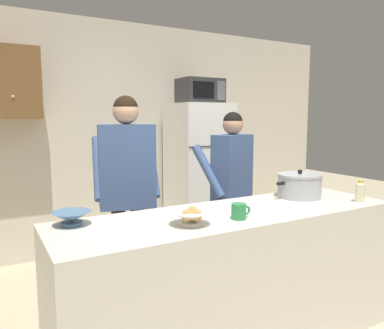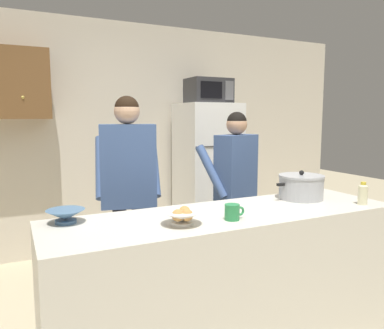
{
  "view_description": "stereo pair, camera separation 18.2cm",
  "coord_description": "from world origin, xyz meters",
  "views": [
    {
      "loc": [
        -1.4,
        -1.93,
        1.53
      ],
      "look_at": [
        0.0,
        0.55,
        1.17
      ],
      "focal_mm": 35.05,
      "sensor_mm": 36.0,
      "label": 1
    },
    {
      "loc": [
        -1.24,
        -2.02,
        1.53
      ],
      "look_at": [
        0.0,
        0.55,
        1.17
      ],
      "focal_mm": 35.05,
      "sensor_mm": 36.0,
      "label": 2
    }
  ],
  "objects": [
    {
      "name": "back_wall_unit",
      "position": [
        -0.25,
        2.26,
        1.38
      ],
      "size": [
        6.0,
        0.48,
        2.6
      ],
      "color": "beige",
      "rests_on": "ground"
    },
    {
      "name": "kitchen_island",
      "position": [
        0.0,
        0.0,
        0.46
      ],
      "size": [
        2.34,
        0.68,
        0.92
      ],
      "primitive_type": "cube",
      "color": "silver",
      "rests_on": "ground"
    },
    {
      "name": "refrigerator",
      "position": [
        0.83,
        1.85,
        0.84
      ],
      "size": [
        0.64,
        0.68,
        1.69
      ],
      "color": "white",
      "rests_on": "ground"
    },
    {
      "name": "microwave",
      "position": [
        0.83,
        1.83,
        1.83
      ],
      "size": [
        0.48,
        0.37,
        0.28
      ],
      "color": "#2D2D30",
      "rests_on": "refrigerator"
    },
    {
      "name": "person_near_pot",
      "position": [
        -0.42,
        0.84,
        1.06
      ],
      "size": [
        0.58,
        0.51,
        1.7
      ],
      "color": "black",
      "rests_on": "ground"
    },
    {
      "name": "person_by_sink",
      "position": [
        0.57,
        0.83,
        0.98
      ],
      "size": [
        0.58,
        0.53,
        1.58
      ],
      "color": "black",
      "rests_on": "ground"
    },
    {
      "name": "cooking_pot",
      "position": [
        0.7,
        0.12,
        1.01
      ],
      "size": [
        0.45,
        0.33,
        0.22
      ],
      "color": "#ADAFB5",
      "rests_on": "kitchen_island"
    },
    {
      "name": "coffee_mug",
      "position": [
        -0.07,
        -0.16,
        0.97
      ],
      "size": [
        0.13,
        0.09,
        0.1
      ],
      "color": "#2D8C4C",
      "rests_on": "kitchen_island"
    },
    {
      "name": "bread_bowl",
      "position": [
        -0.39,
        -0.12,
        0.97
      ],
      "size": [
        0.24,
        0.24,
        0.1
      ],
      "color": "white",
      "rests_on": "kitchen_island"
    },
    {
      "name": "empty_bowl",
      "position": [
        -0.98,
        0.2,
        0.97
      ],
      "size": [
        0.22,
        0.22,
        0.08
      ],
      "color": "#4C7299",
      "rests_on": "kitchen_island"
    },
    {
      "name": "bottle_near_edge",
      "position": [
        0.97,
        -0.21,
        1.0
      ],
      "size": [
        0.07,
        0.07,
        0.16
      ],
      "color": "beige",
      "rests_on": "kitchen_island"
    }
  ]
}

